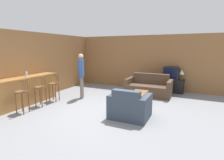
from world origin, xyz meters
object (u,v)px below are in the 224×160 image
at_px(armchair_near, 130,107).
at_px(book_on_table, 138,91).
at_px(couch_far, 149,88).
at_px(table_lamp, 182,72).
at_px(bar_chair_near, 22,95).
at_px(bottle, 26,74).
at_px(bar_chair_mid, 41,90).
at_px(tv_unit, 170,86).
at_px(bar_chair_far, 54,86).
at_px(coffee_table, 139,94).
at_px(person_by_window, 81,73).
at_px(tv, 171,73).

bearing_deg(armchair_near, book_on_table, 97.31).
relative_size(couch_far, table_lamp, 4.17).
xyz_separation_m(couch_far, book_on_table, (-0.10, -1.26, 0.12)).
bearing_deg(bar_chair_near, bottle, 130.03).
bearing_deg(bar_chair_mid, tv_unit, 45.91).
bearing_deg(tv_unit, book_on_table, -111.70).
bearing_deg(bar_chair_mid, bar_chair_far, 90.01).
distance_m(coffee_table, tv_unit, 2.43).
bearing_deg(book_on_table, table_lamp, 59.16).
distance_m(tv_unit, bottle, 5.96).
height_order(bar_chair_near, bar_chair_far, same).
relative_size(bar_chair_near, person_by_window, 0.60).
relative_size(bar_chair_far, book_on_table, 4.80).
bearing_deg(couch_far, bar_chair_near, -129.16).
bearing_deg(bottle, coffee_table, 25.54).
height_order(armchair_near, table_lamp, table_lamp).
bearing_deg(bar_chair_far, table_lamp, 37.76).
bearing_deg(bar_chair_far, couch_far, 37.89).
xyz_separation_m(book_on_table, person_by_window, (-2.22, -0.34, 0.58)).
bearing_deg(person_by_window, armchair_near, -24.47).
height_order(couch_far, tv_unit, couch_far).
height_order(bottle, table_lamp, bottle).
bearing_deg(armchair_near, table_lamp, 72.82).
distance_m(book_on_table, table_lamp, 2.59).
height_order(bar_chair_far, armchair_near, bar_chair_far).
relative_size(bar_chair_mid, coffee_table, 1.15).
height_order(bar_chair_far, bottle, bottle).
xyz_separation_m(tv_unit, person_by_window, (-3.09, -2.52, 0.72)).
bearing_deg(bottle, tv_unit, 42.46).
bearing_deg(armchair_near, bar_chair_far, 173.89).
height_order(bar_chair_mid, person_by_window, person_by_window).
height_order(bar_chair_near, armchair_near, bar_chair_near).
distance_m(tv, bottle, 5.91).
xyz_separation_m(armchair_near, bottle, (-3.68, -0.37, 0.78)).
bearing_deg(tv, coffee_table, -109.52).
bearing_deg(bar_chair_near, coffee_table, 38.21).
distance_m(bar_chair_near, armchair_near, 3.30).
xyz_separation_m(bar_chair_near, couch_far, (3.04, 3.73, -0.25)).
bearing_deg(bottle, table_lamp, 39.76).
height_order(couch_far, armchair_near, couch_far).
height_order(couch_far, table_lamp, table_lamp).
relative_size(armchair_near, table_lamp, 2.45).
xyz_separation_m(armchair_near, tv_unit, (0.68, 3.62, -0.01)).
bearing_deg(table_lamp, bar_chair_far, -142.24).
height_order(bar_chair_mid, tv_unit, bar_chair_mid).
height_order(bar_chair_far, tv_unit, bar_chair_far).
bearing_deg(table_lamp, coffee_table, -118.52).
relative_size(tv, bottle, 2.80).
bearing_deg(bottle, bar_chair_near, -49.97).
height_order(couch_far, book_on_table, couch_far).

